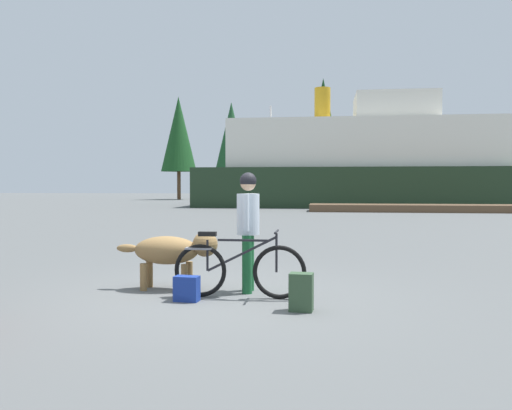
% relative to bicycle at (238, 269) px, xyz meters
% --- Properties ---
extents(ground_plane, '(160.00, 160.00, 0.00)m').
position_rel_bicycle_xyz_m(ground_plane, '(-0.30, 0.03, -0.39)').
color(ground_plane, '#595B5B').
extents(bicycle, '(1.80, 0.44, 0.91)m').
position_rel_bicycle_xyz_m(bicycle, '(0.00, 0.00, 0.00)').
color(bicycle, black).
rests_on(bicycle, ground_plane).
extents(person_cyclist, '(0.32, 0.53, 1.70)m').
position_rel_bicycle_xyz_m(person_cyclist, '(0.07, 0.41, 0.63)').
color(person_cyclist, '#19592D').
rests_on(person_cyclist, ground_plane).
extents(dog, '(1.51, 0.48, 0.85)m').
position_rel_bicycle_xyz_m(dog, '(-1.04, 0.44, 0.18)').
color(dog, olive).
rests_on(dog, ground_plane).
extents(backpack, '(0.30, 0.22, 0.46)m').
position_rel_bicycle_xyz_m(backpack, '(0.87, -0.64, -0.16)').
color(backpack, '#334C33').
rests_on(backpack, ground_plane).
extents(handbag_pannier, '(0.34, 0.21, 0.33)m').
position_rel_bicycle_xyz_m(handbag_pannier, '(-0.64, -0.29, -0.22)').
color(handbag_pannier, navy).
rests_on(handbag_pannier, ground_plane).
extents(dock_pier, '(12.50, 2.38, 0.40)m').
position_rel_bicycle_xyz_m(dock_pier, '(6.50, 23.53, -0.19)').
color(dock_pier, brown).
rests_on(dock_pier, ground_plane).
extents(ferry_boat, '(22.21, 8.12, 8.22)m').
position_rel_bicycle_xyz_m(ferry_boat, '(3.66, 30.66, 2.46)').
color(ferry_boat, '#1E331E').
rests_on(ferry_boat, ground_plane).
extents(sailboat_moored, '(7.87, 2.20, 7.11)m').
position_rel_bicycle_xyz_m(sailboat_moored, '(-2.76, 30.95, 0.09)').
color(sailboat_moored, silver).
rests_on(sailboat_moored, ground_plane).
extents(pine_tree_far_left, '(3.53, 3.53, 10.24)m').
position_rel_bicycle_xyz_m(pine_tree_far_left, '(-13.43, 45.00, 6.12)').
color(pine_tree_far_left, '#4C331E').
rests_on(pine_tree_far_left, ground_plane).
extents(pine_tree_center, '(3.70, 3.70, 11.80)m').
position_rel_bicycle_xyz_m(pine_tree_center, '(0.85, 45.52, 7.12)').
color(pine_tree_center, '#4C331E').
rests_on(pine_tree_center, ground_plane).
extents(pine_tree_mid_back, '(3.63, 3.63, 10.14)m').
position_rel_bicycle_xyz_m(pine_tree_mid_back, '(-8.72, 48.49, 5.90)').
color(pine_tree_mid_back, '#4C331E').
rests_on(pine_tree_mid_back, ground_plane).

